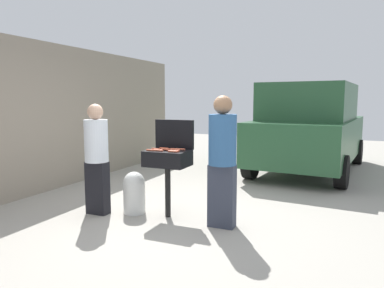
{
  "coord_description": "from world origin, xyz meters",
  "views": [
    {
      "loc": [
        2.28,
        -4.57,
        1.66
      ],
      "look_at": [
        0.1,
        0.43,
        1.0
      ],
      "focal_mm": 34.14,
      "sensor_mm": 36.0,
      "label": 1
    }
  ],
  "objects_px": {
    "hot_dog_8": "(167,149)",
    "propane_tank": "(134,192)",
    "hot_dog_7": "(165,149)",
    "hot_dog_3": "(172,151)",
    "parked_minivan": "(310,127)",
    "hot_dog_12": "(151,150)",
    "person_right": "(222,157)",
    "hot_dog_9": "(166,150)",
    "hot_dog_1": "(181,149)",
    "hot_dog_0": "(158,150)",
    "hot_dog_5": "(176,150)",
    "bbq_grill": "(168,161)",
    "hot_dog_10": "(164,148)",
    "hot_dog_4": "(175,150)",
    "hot_dog_14": "(175,149)",
    "hot_dog_11": "(174,151)",
    "person_left": "(97,155)",
    "hot_dog_2": "(175,151)",
    "hot_dog_6": "(159,150)",
    "hot_dog_13": "(156,149)"
  },
  "relations": [
    {
      "from": "hot_dog_8",
      "to": "hot_dog_9",
      "type": "relative_size",
      "value": 1.0
    },
    {
      "from": "hot_dog_8",
      "to": "person_right",
      "type": "xyz_separation_m",
      "value": [
        0.87,
        -0.11,
        -0.04
      ]
    },
    {
      "from": "hot_dog_8",
      "to": "propane_tank",
      "type": "distance_m",
      "value": 0.83
    },
    {
      "from": "hot_dog_9",
      "to": "hot_dog_11",
      "type": "xyz_separation_m",
      "value": [
        0.18,
        -0.09,
        0.0
      ]
    },
    {
      "from": "hot_dog_12",
      "to": "hot_dog_13",
      "type": "distance_m",
      "value": 0.14
    },
    {
      "from": "hot_dog_1",
      "to": "hot_dog_11",
      "type": "xyz_separation_m",
      "value": [
        0.01,
        -0.22,
        0.0
      ]
    },
    {
      "from": "hot_dog_5",
      "to": "bbq_grill",
      "type": "bearing_deg",
      "value": -155.03
    },
    {
      "from": "hot_dog_8",
      "to": "hot_dog_7",
      "type": "bearing_deg",
      "value": 146.92
    },
    {
      "from": "hot_dog_0",
      "to": "bbq_grill",
      "type": "bearing_deg",
      "value": 39.29
    },
    {
      "from": "hot_dog_8",
      "to": "hot_dog_2",
      "type": "bearing_deg",
      "value": -24.04
    },
    {
      "from": "hot_dog_12",
      "to": "hot_dog_10",
      "type": "bearing_deg",
      "value": 73.2
    },
    {
      "from": "hot_dog_14",
      "to": "person_left",
      "type": "height_order",
      "value": "person_left"
    },
    {
      "from": "hot_dog_8",
      "to": "hot_dog_11",
      "type": "relative_size",
      "value": 1.0
    },
    {
      "from": "hot_dog_14",
      "to": "propane_tank",
      "type": "relative_size",
      "value": 0.21
    },
    {
      "from": "hot_dog_7",
      "to": "hot_dog_13",
      "type": "relative_size",
      "value": 1.0
    },
    {
      "from": "person_left",
      "to": "person_right",
      "type": "bearing_deg",
      "value": -1.45
    },
    {
      "from": "hot_dog_7",
      "to": "person_right",
      "type": "distance_m",
      "value": 0.92
    },
    {
      "from": "propane_tank",
      "to": "hot_dog_6",
      "type": "bearing_deg",
      "value": -10.72
    },
    {
      "from": "hot_dog_8",
      "to": "hot_dog_11",
      "type": "distance_m",
      "value": 0.24
    },
    {
      "from": "hot_dog_6",
      "to": "hot_dog_12",
      "type": "relative_size",
      "value": 1.0
    },
    {
      "from": "hot_dog_3",
      "to": "hot_dog_12",
      "type": "relative_size",
      "value": 1.0
    },
    {
      "from": "hot_dog_2",
      "to": "propane_tank",
      "type": "height_order",
      "value": "hot_dog_2"
    },
    {
      "from": "propane_tank",
      "to": "hot_dog_11",
      "type": "bearing_deg",
      "value": -5.7
    },
    {
      "from": "hot_dog_0",
      "to": "person_right",
      "type": "height_order",
      "value": "person_right"
    },
    {
      "from": "hot_dog_3",
      "to": "hot_dog_10",
      "type": "distance_m",
      "value": 0.36
    },
    {
      "from": "hot_dog_12",
      "to": "hot_dog_8",
      "type": "bearing_deg",
      "value": 48.11
    },
    {
      "from": "hot_dog_10",
      "to": "person_left",
      "type": "relative_size",
      "value": 0.08
    },
    {
      "from": "hot_dog_8",
      "to": "hot_dog_14",
      "type": "height_order",
      "value": "same"
    },
    {
      "from": "hot_dog_9",
      "to": "parked_minivan",
      "type": "bearing_deg",
      "value": 71.01
    },
    {
      "from": "person_right",
      "to": "parked_minivan",
      "type": "relative_size",
      "value": 0.38
    },
    {
      "from": "hot_dog_3",
      "to": "hot_dog_12",
      "type": "bearing_deg",
      "value": -179.65
    },
    {
      "from": "hot_dog_3",
      "to": "person_left",
      "type": "xyz_separation_m",
      "value": [
        -1.16,
        -0.13,
        -0.1
      ]
    },
    {
      "from": "hot_dog_3",
      "to": "parked_minivan",
      "type": "distance_m",
      "value": 4.68
    },
    {
      "from": "hot_dog_2",
      "to": "hot_dog_12",
      "type": "xyz_separation_m",
      "value": [
        -0.33,
        -0.1,
        0.0
      ]
    },
    {
      "from": "person_right",
      "to": "hot_dog_1",
      "type": "bearing_deg",
      "value": -15.28
    },
    {
      "from": "hot_dog_11",
      "to": "propane_tank",
      "type": "relative_size",
      "value": 0.21
    },
    {
      "from": "hot_dog_3",
      "to": "hot_dog_12",
      "type": "height_order",
      "value": "same"
    },
    {
      "from": "hot_dog_5",
      "to": "hot_dog_12",
      "type": "xyz_separation_m",
      "value": [
        -0.29,
        -0.19,
        0.0
      ]
    },
    {
      "from": "hot_dog_7",
      "to": "hot_dog_10",
      "type": "xyz_separation_m",
      "value": [
        -0.04,
        0.04,
        0.0
      ]
    },
    {
      "from": "hot_dog_2",
      "to": "parked_minivan",
      "type": "distance_m",
      "value": 4.59
    },
    {
      "from": "hot_dog_13",
      "to": "hot_dog_14",
      "type": "distance_m",
      "value": 0.27
    },
    {
      "from": "hot_dog_4",
      "to": "hot_dog_14",
      "type": "height_order",
      "value": "same"
    },
    {
      "from": "bbq_grill",
      "to": "propane_tank",
      "type": "height_order",
      "value": "bbq_grill"
    },
    {
      "from": "bbq_grill",
      "to": "hot_dog_8",
      "type": "distance_m",
      "value": 0.16
    },
    {
      "from": "hot_dog_6",
      "to": "hot_dog_13",
      "type": "distance_m",
      "value": 0.17
    },
    {
      "from": "person_right",
      "to": "hot_dog_5",
      "type": "bearing_deg",
      "value": -10.01
    },
    {
      "from": "hot_dog_7",
      "to": "hot_dog_12",
      "type": "xyz_separation_m",
      "value": [
        -0.11,
        -0.21,
        0.0
      ]
    },
    {
      "from": "hot_dog_10",
      "to": "parked_minivan",
      "type": "bearing_deg",
      "value": 69.43
    },
    {
      "from": "parked_minivan",
      "to": "hot_dog_3",
      "type": "bearing_deg",
      "value": 79.23
    },
    {
      "from": "hot_dog_9",
      "to": "hot_dog_10",
      "type": "bearing_deg",
      "value": 126.63
    }
  ]
}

